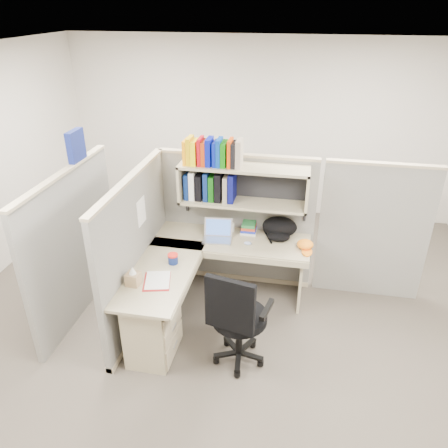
% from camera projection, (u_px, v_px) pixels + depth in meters
% --- Properties ---
extents(ground, '(6.00, 6.00, 0.00)m').
position_uv_depth(ground, '(222.00, 324.00, 4.73)').
color(ground, '#37312B').
rests_on(ground, ground).
extents(room_shell, '(6.00, 6.00, 6.00)m').
position_uv_depth(room_shell, '(221.00, 185.00, 3.99)').
color(room_shell, beige).
rests_on(room_shell, ground).
extents(cubicle, '(3.79, 1.84, 1.95)m').
position_uv_depth(cubicle, '(197.00, 228.00, 4.77)').
color(cubicle, slate).
rests_on(cubicle, ground).
extents(desk, '(1.74, 1.75, 0.73)m').
position_uv_depth(desk, '(176.00, 303.00, 4.35)').
color(desk, gray).
rests_on(desk, ground).
extents(laptop, '(0.34, 0.34, 0.23)m').
position_uv_depth(laptop, '(217.00, 231.00, 4.83)').
color(laptop, '#AAAAAE').
rests_on(laptop, desk).
extents(backpack, '(0.41, 0.33, 0.23)m').
position_uv_depth(backpack, '(279.00, 229.00, 4.88)').
color(backpack, black).
rests_on(backpack, desk).
extents(orange_cap, '(0.23, 0.25, 0.10)m').
position_uv_depth(orange_cap, '(305.00, 244.00, 4.70)').
color(orange_cap, orange).
rests_on(orange_cap, desk).
extents(snack_canister, '(0.11, 0.11, 0.10)m').
position_uv_depth(snack_canister, '(173.00, 259.00, 4.44)').
color(snack_canister, navy).
rests_on(snack_canister, desk).
extents(tissue_box, '(0.13, 0.13, 0.19)m').
position_uv_depth(tissue_box, '(133.00, 276.00, 4.09)').
color(tissue_box, '#A4855D').
rests_on(tissue_box, desk).
extents(mouse, '(0.09, 0.07, 0.03)m').
position_uv_depth(mouse, '(248.00, 243.00, 4.79)').
color(mouse, '#9AACDA').
rests_on(mouse, desk).
extents(paper_cup, '(0.09, 0.09, 0.10)m').
position_uv_depth(paper_cup, '(231.00, 227.00, 5.05)').
color(paper_cup, silver).
rests_on(paper_cup, desk).
extents(book_stack, '(0.18, 0.25, 0.12)m').
position_uv_depth(book_stack, '(249.00, 227.00, 5.05)').
color(book_stack, gray).
rests_on(book_stack, desk).
extents(loose_paper, '(0.30, 0.35, 0.00)m').
position_uv_depth(loose_paper, '(158.00, 280.00, 4.19)').
color(loose_paper, white).
rests_on(loose_paper, desk).
extents(task_chair, '(0.61, 0.56, 1.08)m').
position_uv_depth(task_chair, '(237.00, 332.00, 4.05)').
color(task_chair, black).
rests_on(task_chair, ground).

